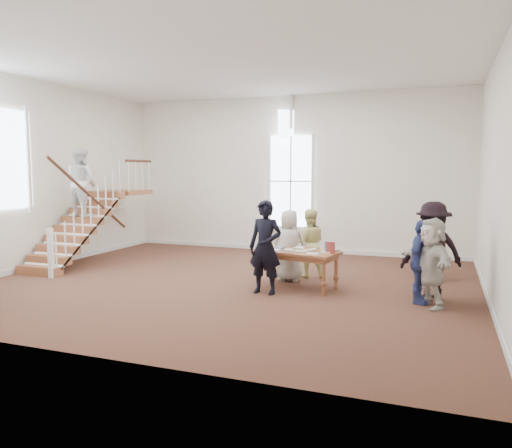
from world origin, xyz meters
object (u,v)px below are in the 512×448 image
at_px(elderly_woman, 289,245).
at_px(woman_cluster_c, 431,263).
at_px(police_officer, 265,247).
at_px(woman_cluster_b, 432,250).
at_px(person_yellow, 309,243).
at_px(library_table, 298,255).
at_px(woman_cluster_a, 420,262).
at_px(side_chair, 434,254).

xyz_separation_m(elderly_woman, woman_cluster_c, (2.89, -1.17, 0.01)).
xyz_separation_m(police_officer, woman_cluster_b, (2.99, 0.73, -0.00)).
xyz_separation_m(person_yellow, woman_cluster_c, (2.59, -1.67, 0.02)).
height_order(woman_cluster_b, woman_cluster_c, woman_cluster_b).
relative_size(library_table, woman_cluster_a, 1.16).
bearing_deg(woman_cluster_a, woman_cluster_c, -122.43).
bearing_deg(library_table, woman_cluster_b, 12.58).
bearing_deg(person_yellow, library_table, 72.35).
bearing_deg(police_officer, woman_cluster_a, 10.33).
distance_m(woman_cluster_a, woman_cluster_c, 0.27).
xyz_separation_m(elderly_woman, woman_cluster_a, (2.70, -0.97, -0.02)).
bearing_deg(elderly_woman, person_yellow, -131.86).
bearing_deg(woman_cluster_b, elderly_woman, -36.30).
bearing_deg(library_table, police_officer, -114.02).
distance_m(police_officer, woman_cluster_b, 3.07).
relative_size(woman_cluster_b, woman_cluster_c, 1.15).
height_order(library_table, woman_cluster_b, woman_cluster_b).
distance_m(person_yellow, side_chair, 2.71).
bearing_deg(library_table, woman_cluster_a, 1.80).
height_order(library_table, woman_cluster_c, woman_cluster_c).
relative_size(police_officer, person_yellow, 1.19).
relative_size(woman_cluster_a, woman_cluster_b, 0.83).
relative_size(elderly_woman, woman_cluster_b, 0.86).
xyz_separation_m(library_table, woman_cluster_b, (2.53, 0.08, 0.22)).
bearing_deg(woman_cluster_c, library_table, -134.47).
relative_size(elderly_woman, woman_cluster_a, 1.03).
distance_m(elderly_woman, woman_cluster_b, 2.93).
height_order(elderly_woman, person_yellow, elderly_woman).
bearing_deg(woman_cluster_a, woman_cluster_b, -7.23).
xyz_separation_m(police_officer, woman_cluster_a, (2.80, 0.28, -0.15)).
bearing_deg(side_chair, police_officer, -132.14).
distance_m(library_table, woman_cluster_a, 2.38).
distance_m(police_officer, woman_cluster_c, 2.99).
bearing_deg(woman_cluster_b, library_table, -24.36).
xyz_separation_m(person_yellow, woman_cluster_b, (2.59, -1.02, 0.14)).
height_order(police_officer, woman_cluster_c, police_officer).
distance_m(woman_cluster_b, woman_cluster_c, 0.66).
bearing_deg(side_chair, person_yellow, -155.76).
distance_m(elderly_woman, side_chair, 3.17).
relative_size(woman_cluster_b, side_chair, 1.81).
distance_m(police_officer, person_yellow, 1.80).
xyz_separation_m(library_table, police_officer, (-0.46, -0.65, 0.23)).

